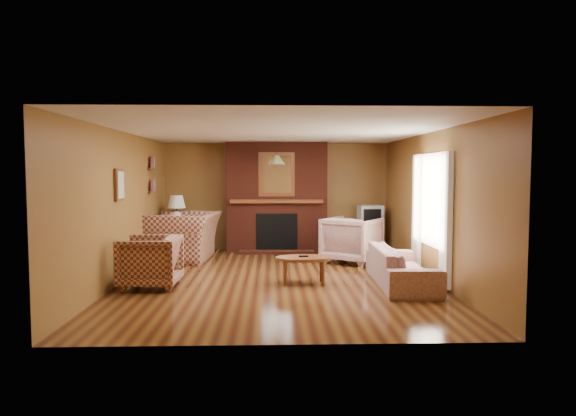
{
  "coord_description": "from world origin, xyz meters",
  "views": [
    {
      "loc": [
        -0.1,
        -8.33,
        1.75
      ],
      "look_at": [
        0.18,
        0.6,
        1.12
      ],
      "focal_mm": 32.0,
      "sensor_mm": 36.0,
      "label": 1
    }
  ],
  "objects_px": {
    "plaid_loveseat": "(184,236)",
    "floral_armchair": "(352,240)",
    "plaid_armchair": "(150,262)",
    "tv_stand": "(370,239)",
    "table_lamp": "(177,208)",
    "crt_tv": "(370,216)",
    "floral_sofa": "(402,266)",
    "side_table": "(177,240)",
    "fireplace": "(277,198)",
    "coffee_table": "(303,260)"
  },
  "relations": [
    {
      "from": "floral_armchair",
      "to": "table_lamp",
      "type": "distance_m",
      "value": 3.72
    },
    {
      "from": "floral_sofa",
      "to": "table_lamp",
      "type": "xyz_separation_m",
      "value": [
        -4.0,
        3.01,
        0.69
      ]
    },
    {
      "from": "crt_tv",
      "to": "floral_sofa",
      "type": "bearing_deg",
      "value": -92.56
    },
    {
      "from": "fireplace",
      "to": "floral_sofa",
      "type": "distance_m",
      "value": 4.11
    },
    {
      "from": "table_lamp",
      "to": "floral_armchair",
      "type": "bearing_deg",
      "value": -15.71
    },
    {
      "from": "side_table",
      "to": "crt_tv",
      "type": "height_order",
      "value": "crt_tv"
    },
    {
      "from": "plaid_armchair",
      "to": "side_table",
      "type": "bearing_deg",
      "value": -175.92
    },
    {
      "from": "side_table",
      "to": "table_lamp",
      "type": "xyz_separation_m",
      "value": [
        0.0,
        -0.0,
        0.67
      ]
    },
    {
      "from": "plaid_loveseat",
      "to": "plaid_armchair",
      "type": "xyz_separation_m",
      "value": [
        -0.1,
        -2.43,
        -0.08
      ]
    },
    {
      "from": "table_lamp",
      "to": "crt_tv",
      "type": "bearing_deg",
      "value": 4.74
    },
    {
      "from": "coffee_table",
      "to": "plaid_loveseat",
      "type": "bearing_deg",
      "value": 134.89
    },
    {
      "from": "fireplace",
      "to": "plaid_loveseat",
      "type": "bearing_deg",
      "value": -148.24
    },
    {
      "from": "floral_sofa",
      "to": "tv_stand",
      "type": "bearing_deg",
      "value": -0.98
    },
    {
      "from": "plaid_loveseat",
      "to": "floral_armchair",
      "type": "distance_m",
      "value": 3.32
    },
    {
      "from": "plaid_loveseat",
      "to": "table_lamp",
      "type": "relative_size",
      "value": 2.36
    },
    {
      "from": "plaid_loveseat",
      "to": "floral_sofa",
      "type": "relative_size",
      "value": 0.72
    },
    {
      "from": "plaid_armchair",
      "to": "tv_stand",
      "type": "xyz_separation_m",
      "value": [
        4.0,
        3.39,
        -0.11
      ]
    },
    {
      "from": "plaid_loveseat",
      "to": "side_table",
      "type": "bearing_deg",
      "value": -152.43
    },
    {
      "from": "coffee_table",
      "to": "tv_stand",
      "type": "bearing_deg",
      "value": 62.64
    },
    {
      "from": "side_table",
      "to": "crt_tv",
      "type": "bearing_deg",
      "value": 4.74
    },
    {
      "from": "coffee_table",
      "to": "crt_tv",
      "type": "xyz_separation_m",
      "value": [
        1.66,
        3.2,
        0.42
      ]
    },
    {
      "from": "table_lamp",
      "to": "crt_tv",
      "type": "xyz_separation_m",
      "value": [
        4.15,
        0.34,
        -0.19
      ]
    },
    {
      "from": "coffee_table",
      "to": "floral_sofa",
      "type": "bearing_deg",
      "value": -5.53
    },
    {
      "from": "side_table",
      "to": "coffee_table",
      "type": "bearing_deg",
      "value": -48.95
    },
    {
      "from": "floral_sofa",
      "to": "crt_tv",
      "type": "height_order",
      "value": "crt_tv"
    },
    {
      "from": "floral_armchair",
      "to": "plaid_loveseat",
      "type": "bearing_deg",
      "value": 27.88
    },
    {
      "from": "floral_sofa",
      "to": "crt_tv",
      "type": "xyz_separation_m",
      "value": [
        0.15,
        3.35,
        0.5
      ]
    },
    {
      "from": "floral_sofa",
      "to": "fireplace",
      "type": "bearing_deg",
      "value": 29.8
    },
    {
      "from": "plaid_loveseat",
      "to": "crt_tv",
      "type": "bearing_deg",
      "value": 109.07
    },
    {
      "from": "plaid_armchair",
      "to": "crt_tv",
      "type": "distance_m",
      "value": 5.26
    },
    {
      "from": "coffee_table",
      "to": "table_lamp",
      "type": "xyz_separation_m",
      "value": [
        -2.49,
        2.86,
        0.62
      ]
    },
    {
      "from": "side_table",
      "to": "floral_armchair",
      "type": "bearing_deg",
      "value": -15.71
    },
    {
      "from": "floral_sofa",
      "to": "crt_tv",
      "type": "distance_m",
      "value": 3.39
    },
    {
      "from": "coffee_table",
      "to": "side_table",
      "type": "distance_m",
      "value": 3.79
    },
    {
      "from": "side_table",
      "to": "table_lamp",
      "type": "bearing_deg",
      "value": -90.0
    },
    {
      "from": "plaid_loveseat",
      "to": "coffee_table",
      "type": "xyz_separation_m",
      "value": [
        2.24,
        -2.25,
        -0.1
      ]
    },
    {
      "from": "fireplace",
      "to": "plaid_armchair",
      "type": "height_order",
      "value": "fireplace"
    },
    {
      "from": "plaid_armchair",
      "to": "floral_sofa",
      "type": "relative_size",
      "value": 0.43
    },
    {
      "from": "plaid_armchair",
      "to": "floral_armchair",
      "type": "height_order",
      "value": "floral_armchair"
    },
    {
      "from": "floral_armchair",
      "to": "plaid_armchair",
      "type": "bearing_deg",
      "value": 65.63
    },
    {
      "from": "fireplace",
      "to": "side_table",
      "type": "xyz_separation_m",
      "value": [
        -2.1,
        -0.53,
        -0.86
      ]
    },
    {
      "from": "coffee_table",
      "to": "table_lamp",
      "type": "height_order",
      "value": "table_lamp"
    },
    {
      "from": "floral_armchair",
      "to": "table_lamp",
      "type": "xyz_separation_m",
      "value": [
        -3.54,
        1.0,
        0.54
      ]
    },
    {
      "from": "plaid_armchair",
      "to": "side_table",
      "type": "distance_m",
      "value": 3.05
    },
    {
      "from": "coffee_table",
      "to": "side_table",
      "type": "bearing_deg",
      "value": 131.05
    },
    {
      "from": "floral_armchair",
      "to": "table_lamp",
      "type": "height_order",
      "value": "table_lamp"
    },
    {
      "from": "side_table",
      "to": "tv_stand",
      "type": "distance_m",
      "value": 4.16
    },
    {
      "from": "coffee_table",
      "to": "fireplace",
      "type": "bearing_deg",
      "value": 96.55
    },
    {
      "from": "floral_armchair",
      "to": "tv_stand",
      "type": "xyz_separation_m",
      "value": [
        0.61,
        1.35,
        -0.16
      ]
    },
    {
      "from": "fireplace",
      "to": "plaid_loveseat",
      "type": "relative_size",
      "value": 1.65
    }
  ]
}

